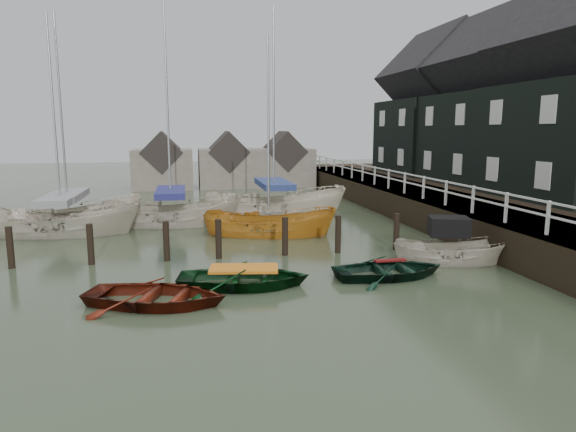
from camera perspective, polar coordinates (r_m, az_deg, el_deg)
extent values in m
plane|color=#2E3924|center=(15.72, -2.56, -7.16)|extent=(120.00, 120.00, 0.00)
cube|color=black|center=(27.69, 13.95, 2.84)|extent=(3.00, 32.00, 0.20)
cube|color=silver|center=(26.99, 11.14, 5.01)|extent=(0.06, 32.00, 0.06)
cube|color=silver|center=(27.02, 11.12, 4.17)|extent=(0.06, 32.00, 0.06)
cube|color=black|center=(30.61, 23.20, 0.32)|extent=(14.00, 38.00, 1.50)
cube|color=black|center=(31.94, 21.65, 7.99)|extent=(6.00, 7.00, 5.00)
cube|color=black|center=(32.15, 22.14, 15.57)|extent=(6.11, 7.14, 6.11)
cube|color=black|center=(38.02, 15.90, 8.45)|extent=(6.40, 7.00, 5.00)
cube|color=black|center=(38.20, 16.20, 14.83)|extent=(6.52, 7.14, 6.52)
cylinder|color=black|center=(19.21, -28.44, -3.68)|extent=(0.22, 0.22, 1.80)
cylinder|color=black|center=(18.62, -21.06, -3.55)|extent=(0.22, 0.22, 1.80)
cylinder|color=black|center=(18.35, -13.34, -3.35)|extent=(0.22, 0.22, 1.80)
cylinder|color=black|center=(18.36, -7.71, -3.16)|extent=(0.22, 0.22, 1.80)
cylinder|color=black|center=(18.65, -0.33, -2.87)|extent=(0.22, 0.22, 1.80)
cylinder|color=black|center=(19.12, 5.57, -2.61)|extent=(0.22, 0.22, 1.80)
cylinder|color=black|center=(19.90, 11.93, -2.29)|extent=(0.22, 0.22, 1.80)
cube|color=#665B51|center=(41.03, -13.72, 5.11)|extent=(4.50, 4.00, 3.00)
cube|color=#282321|center=(40.95, -13.80, 6.92)|extent=(3.18, 4.08, 3.18)
cube|color=#665B51|center=(41.12, -6.72, 5.32)|extent=(4.50, 4.00, 3.00)
cube|color=#282321|center=(41.05, -6.76, 7.13)|extent=(3.18, 4.08, 3.18)
cube|color=#665B51|center=(41.72, -0.52, 5.45)|extent=(4.50, 4.00, 3.00)
cube|color=#282321|center=(41.64, -0.52, 7.23)|extent=(3.18, 4.08, 3.18)
imported|color=#50170B|center=(14.05, -14.39, -9.53)|extent=(4.40, 3.73, 0.77)
imported|color=black|center=(15.18, -4.89, -7.79)|extent=(4.21, 3.31, 0.79)
imported|color=black|center=(16.38, 11.23, -6.64)|extent=(3.58, 2.60, 0.73)
imported|color=#BBB2A0|center=(18.54, 17.53, -4.99)|extent=(4.12, 2.57, 1.49)
cube|color=black|center=(18.45, 17.42, -1.11)|extent=(1.54, 1.35, 0.65)
imported|color=#BCB4A0|center=(24.59, -23.76, -1.83)|extent=(6.93, 3.11, 2.60)
cylinder|color=#B2B2B7|center=(24.19, -24.63, 10.73)|extent=(0.10, 0.10, 7.87)
cube|color=gray|center=(24.35, -24.01, 1.74)|extent=(3.81, 1.67, 0.30)
imported|color=beige|center=(25.42, -12.78, -0.90)|extent=(7.04, 3.42, 2.61)
cylinder|color=#B2B2B7|center=(25.04, -13.28, 12.37)|extent=(0.10, 0.10, 8.82)
cube|color=navy|center=(25.18, -12.91, 2.59)|extent=(3.87, 1.84, 0.30)
imported|color=#BF7B23|center=(22.44, -2.13, -2.04)|extent=(6.23, 3.82, 2.26)
cylinder|color=#B2B2B7|center=(21.98, -2.20, 10.27)|extent=(0.10, 0.10, 7.09)
imported|color=beige|center=(26.99, -1.55, -0.05)|extent=(7.87, 3.76, 2.93)
cylinder|color=#B2B2B7|center=(26.66, -1.61, 12.94)|extent=(0.10, 0.10, 8.94)
cube|color=navy|center=(26.76, -1.57, 3.60)|extent=(4.32, 2.02, 0.30)
imported|color=silver|center=(25.70, -23.12, -1.33)|extent=(7.17, 4.48, 2.59)
cylinder|color=#B2B2B7|center=(25.31, -23.95, 10.96)|extent=(0.10, 0.10, 8.11)
cube|color=gray|center=(25.47, -23.35, 2.09)|extent=(3.93, 2.42, 0.30)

